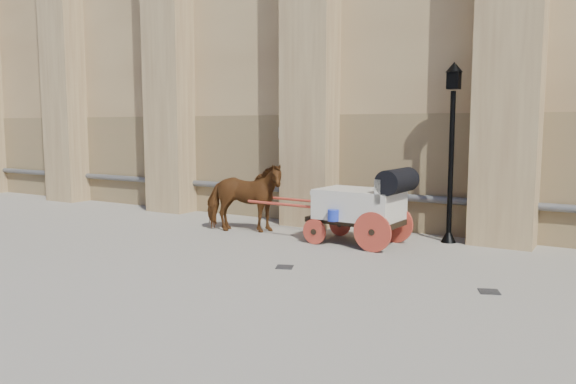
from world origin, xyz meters
The scene contains 6 objects.
ground centered at (0.00, 0.00, 0.00)m, with size 90.00×90.00×0.00m, color gray.
horse centered at (-1.95, 1.85, 0.88)m, with size 0.95×2.09×1.77m, color #5A3012.
carriage centered at (1.29, 2.00, 0.96)m, with size 4.11×1.48×1.77m.
street_lamp centered at (2.88, 3.26, 2.21)m, with size 0.39×0.39×4.13m.
drain_grate_near centered at (0.82, -0.71, 0.01)m, with size 0.32×0.32×0.01m, color black.
drain_grate_far centered at (4.52, -0.36, 0.01)m, with size 0.32×0.32×0.01m, color black.
Camera 1 is at (6.28, -9.68, 2.70)m, focal length 35.00 mm.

